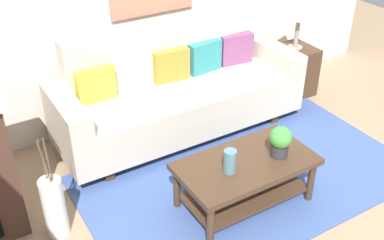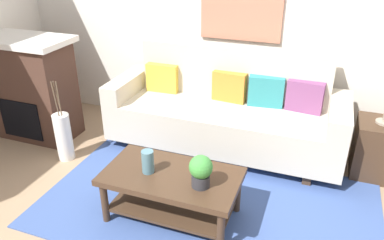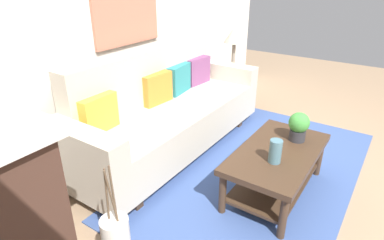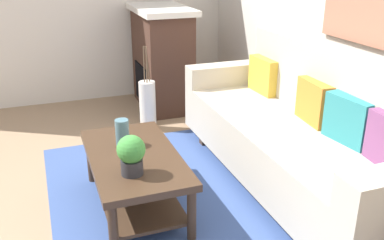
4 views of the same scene
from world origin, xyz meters
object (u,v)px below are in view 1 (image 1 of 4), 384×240
Objects in this scene: floor_vase at (54,208)px; potted_plant_tabletop at (280,141)px; side_table at (292,71)px; table_lamp at (300,10)px; throw_pillow_plum at (236,49)px; throw_pillow_orange at (171,65)px; tabletop_vase at (230,161)px; coffee_table at (245,173)px; throw_pillow_teal at (204,57)px; couch at (177,93)px; throw_pillow_mustard at (95,84)px.

potted_plant_tabletop is at bearing -17.43° from floor_vase.
side_table is 0.98× the size of table_lamp.
throw_pillow_orange is at bearing 180.00° from throw_pillow_plum.
throw_pillow_plum is at bearing 53.20° from tabletop_vase.
throw_pillow_teal is at bearing 70.74° from coffee_table.
couch is 6.83× the size of throw_pillow_mustard.
side_table is (1.53, -0.10, -0.40)m from throw_pillow_orange.
table_lamp is at bearing 90.00° from side_table.
table_lamp is at bearing 36.01° from tabletop_vase.
throw_pillow_plum is 1.87× the size of tabletop_vase.
table_lamp is (1.14, -0.10, 0.31)m from throw_pillow_teal.
tabletop_vase is at bearing -143.99° from table_lamp.
tabletop_vase is at bearing -126.80° from throw_pillow_plum.
tabletop_vase is at bearing -70.46° from throw_pillow_mustard.
throw_pillow_mustard is 1.51m from tabletop_vase.
tabletop_vase is (-0.28, -1.29, 0.09)m from couch.
throw_pillow_mustard is at bearing 123.48° from potted_plant_tabletop.
throw_pillow_mustard is 2.35m from side_table.
tabletop_vase is (-0.19, -0.04, 0.21)m from coffee_table.
table_lamp is (1.53, 0.02, 0.56)m from couch.
couch reaches higher than coffee_table.
table_lamp is 3.23m from floor_vase.
floor_vase is at bearing -148.54° from throw_pillow_orange.
table_lamp is at bearing -3.90° from throw_pillow_orange.
coffee_table is at bearing -18.01° from floor_vase.
floor_vase is (-1.51, -0.92, -0.43)m from throw_pillow_orange.
throw_pillow_orange is 1.00× the size of throw_pillow_plum.
throw_pillow_orange reaches higher than tabletop_vase.
floor_vase is (-1.23, 0.50, -0.27)m from tabletop_vase.
side_table is at bearing 36.01° from tabletop_vase.
throw_pillow_mustard and throw_pillow_plum have the same top height.
tabletop_vase reaches higher than side_table.
couch reaches higher than floor_vase.
potted_plant_tabletop is 1.93m from side_table.
throw_pillow_plum reaches higher than tabletop_vase.
floor_vase is at bearing 162.57° from potted_plant_tabletop.
floor_vase is at bearing -158.06° from throw_pillow_plum.
throw_pillow_teal is 1.47m from potted_plant_tabletop.
throw_pillow_teal is at bearing 25.91° from floor_vase.
potted_plant_tabletop is at bearing -112.60° from throw_pillow_plum.
throw_pillow_teal reaches higher than coffee_table.
throw_pillow_orange is at bearing 90.00° from couch.
couch is 0.83m from throw_pillow_mustard.
throw_pillow_orange is 1.43m from coffee_table.
couch reaches higher than throw_pillow_plum.
side_table reaches higher than coffee_table.
throw_pillow_plum is 1.58m from potted_plant_tabletop.
potted_plant_tabletop is at bearing -82.36° from couch.
table_lamp reaches higher than potted_plant_tabletop.
throw_pillow_teal is 1.51m from coffee_table.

